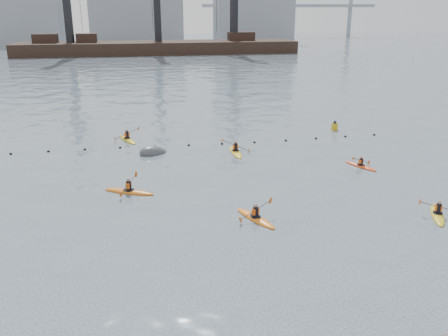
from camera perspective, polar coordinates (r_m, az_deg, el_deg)
The scene contains 12 objects.
ground at distance 22.48m, azimuth 7.54°, elevation -12.89°, with size 400.00×400.00×0.00m, color #35434E.
float_line at distance 42.69m, azimuth -2.28°, elevation 2.89°, with size 33.24×0.73×0.24m.
barge_pier at distance 128.62m, azimuth -7.96°, elevation 14.30°, with size 72.00×19.30×29.50m.
skyline at distance 168.61m, azimuth -7.93°, elevation 17.85°, with size 141.00×28.00×22.00m.
kayaker_0 at distance 27.82m, azimuth 3.81°, elevation -5.97°, with size 2.22×3.43×1.23m.
kayaker_1 at distance 30.93m, azimuth 24.31°, elevation -5.07°, with size 2.09×3.30×1.07m.
kayaker_2 at distance 32.23m, azimuth -11.36°, elevation -2.73°, with size 3.52×2.26×1.23m.
kayaker_3 at distance 40.20m, azimuth 1.39°, elevation 2.01°, with size 2.56×3.68×1.45m.
kayaker_4 at distance 38.17m, azimuth 16.12°, elevation 0.29°, with size 1.93×2.96×1.12m.
kayaker_5 at distance 44.94m, azimuth -11.56°, elevation 3.45°, with size 2.38×3.67×1.29m.
mooring_buoy at distance 40.49m, azimuth -8.46°, elevation 1.76°, with size 2.53×1.49×1.26m, color #3F4245.
nav_buoy at distance 48.91m, azimuth 13.16°, elevation 4.87°, with size 0.64×0.64×1.17m.
Camera 1 is at (-6.26, -18.10, 11.77)m, focal length 38.00 mm.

